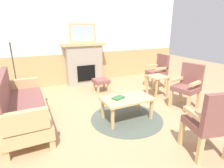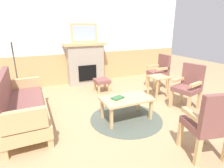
{
  "view_description": "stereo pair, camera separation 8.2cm",
  "coord_description": "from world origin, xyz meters",
  "px_view_note": "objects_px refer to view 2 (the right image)",
  "views": [
    {
      "loc": [
        -1.62,
        -3.0,
        1.74
      ],
      "look_at": [
        0.0,
        0.35,
        0.55
      ],
      "focal_mm": 28.72,
      "sensor_mm": 36.0,
      "label": 1
    },
    {
      "loc": [
        -1.55,
        -3.03,
        1.74
      ],
      "look_at": [
        0.0,
        0.35,
        0.55
      ],
      "focal_mm": 28.72,
      "sensor_mm": 36.0,
      "label": 2
    }
  ],
  "objects_px": {
    "armchair_by_window_left": "(160,70)",
    "armchair_front_left": "(209,122)",
    "framed_picture": "(84,33)",
    "book_on_table": "(118,98)",
    "side_table": "(159,81)",
    "coffee_table": "(127,101)",
    "footstool": "(102,82)",
    "couch": "(23,106)",
    "floor_lamp_by_couch": "(11,40)",
    "armchair_near_fireplace": "(189,85)",
    "fireplace": "(86,63)"
  },
  "relations": [
    {
      "from": "couch",
      "to": "floor_lamp_by_couch",
      "type": "distance_m",
      "value": 1.71
    },
    {
      "from": "book_on_table",
      "to": "armchair_by_window_left",
      "type": "relative_size",
      "value": 0.24
    },
    {
      "from": "armchair_near_fireplace",
      "to": "framed_picture",
      "type": "bearing_deg",
      "value": 119.33
    },
    {
      "from": "couch",
      "to": "armchair_by_window_left",
      "type": "relative_size",
      "value": 1.84
    },
    {
      "from": "book_on_table",
      "to": "armchair_near_fireplace",
      "type": "bearing_deg",
      "value": -5.05
    },
    {
      "from": "couch",
      "to": "floor_lamp_by_couch",
      "type": "xyz_separation_m",
      "value": [
        -0.11,
        1.34,
        1.05
      ]
    },
    {
      "from": "armchair_front_left",
      "to": "side_table",
      "type": "bearing_deg",
      "value": 67.91
    },
    {
      "from": "couch",
      "to": "armchair_front_left",
      "type": "bearing_deg",
      "value": -40.33
    },
    {
      "from": "fireplace",
      "to": "side_table",
      "type": "height_order",
      "value": "fireplace"
    },
    {
      "from": "book_on_table",
      "to": "armchair_by_window_left",
      "type": "height_order",
      "value": "armchair_by_window_left"
    },
    {
      "from": "framed_picture",
      "to": "floor_lamp_by_couch",
      "type": "distance_m",
      "value": 2.03
    },
    {
      "from": "armchair_by_window_left",
      "to": "armchair_near_fireplace",
      "type": "bearing_deg",
      "value": -103.8
    },
    {
      "from": "armchair_near_fireplace",
      "to": "side_table",
      "type": "xyz_separation_m",
      "value": [
        -0.17,
        0.79,
        -0.1
      ]
    },
    {
      "from": "side_table",
      "to": "footstool",
      "type": "bearing_deg",
      "value": 140.26
    },
    {
      "from": "armchair_near_fireplace",
      "to": "armchair_front_left",
      "type": "bearing_deg",
      "value": -128.01
    },
    {
      "from": "side_table",
      "to": "armchair_by_window_left",
      "type": "bearing_deg",
      "value": 49.56
    },
    {
      "from": "armchair_by_window_left",
      "to": "armchair_front_left",
      "type": "distance_m",
      "value": 3.02
    },
    {
      "from": "book_on_table",
      "to": "armchair_near_fireplace",
      "type": "height_order",
      "value": "armchair_near_fireplace"
    },
    {
      "from": "fireplace",
      "to": "side_table",
      "type": "relative_size",
      "value": 2.36
    },
    {
      "from": "armchair_near_fireplace",
      "to": "side_table",
      "type": "relative_size",
      "value": 1.78
    },
    {
      "from": "book_on_table",
      "to": "armchair_front_left",
      "type": "relative_size",
      "value": 0.24
    },
    {
      "from": "armchair_near_fireplace",
      "to": "footstool",
      "type": "bearing_deg",
      "value": 127.23
    },
    {
      "from": "fireplace",
      "to": "couch",
      "type": "height_order",
      "value": "fireplace"
    },
    {
      "from": "framed_picture",
      "to": "book_on_table",
      "type": "height_order",
      "value": "framed_picture"
    },
    {
      "from": "framed_picture",
      "to": "couch",
      "type": "bearing_deg",
      "value": -130.73
    },
    {
      "from": "couch",
      "to": "armchair_near_fireplace",
      "type": "height_order",
      "value": "same"
    },
    {
      "from": "couch",
      "to": "book_on_table",
      "type": "xyz_separation_m",
      "value": [
        1.65,
        -0.48,
        0.06
      ]
    },
    {
      "from": "coffee_table",
      "to": "side_table",
      "type": "bearing_deg",
      "value": 27.77
    },
    {
      "from": "coffee_table",
      "to": "side_table",
      "type": "xyz_separation_m",
      "value": [
        1.32,
        0.69,
        0.05
      ]
    },
    {
      "from": "armchair_front_left",
      "to": "side_table",
      "type": "xyz_separation_m",
      "value": [
        0.85,
        2.1,
        -0.1
      ]
    },
    {
      "from": "footstool",
      "to": "framed_picture",
      "type": "bearing_deg",
      "value": 100.7
    },
    {
      "from": "coffee_table",
      "to": "armchair_front_left",
      "type": "height_order",
      "value": "armchair_front_left"
    },
    {
      "from": "framed_picture",
      "to": "armchair_front_left",
      "type": "bearing_deg",
      "value": -82.94
    },
    {
      "from": "fireplace",
      "to": "book_on_table",
      "type": "xyz_separation_m",
      "value": [
        -0.14,
        -2.55,
        -0.2
      ]
    },
    {
      "from": "armchair_near_fireplace",
      "to": "book_on_table",
      "type": "bearing_deg",
      "value": 174.95
    },
    {
      "from": "book_on_table",
      "to": "armchair_front_left",
      "type": "xyz_separation_m",
      "value": [
        0.63,
        -1.45,
        0.08
      ]
    },
    {
      "from": "armchair_by_window_left",
      "to": "book_on_table",
      "type": "bearing_deg",
      "value": -148.02
    },
    {
      "from": "armchair_by_window_left",
      "to": "floor_lamp_by_couch",
      "type": "bearing_deg",
      "value": 171.29
    },
    {
      "from": "coffee_table",
      "to": "armchair_by_window_left",
      "type": "relative_size",
      "value": 0.98
    },
    {
      "from": "armchair_by_window_left",
      "to": "side_table",
      "type": "bearing_deg",
      "value": -130.44
    },
    {
      "from": "armchair_by_window_left",
      "to": "side_table",
      "type": "height_order",
      "value": "armchair_by_window_left"
    },
    {
      "from": "armchair_near_fireplace",
      "to": "armchair_by_window_left",
      "type": "bearing_deg",
      "value": 76.2
    },
    {
      "from": "footstool",
      "to": "couch",
      "type": "bearing_deg",
      "value": -149.92
    },
    {
      "from": "side_table",
      "to": "coffee_table",
      "type": "bearing_deg",
      "value": -152.23
    },
    {
      "from": "fireplace",
      "to": "floor_lamp_by_couch",
      "type": "relative_size",
      "value": 0.77
    },
    {
      "from": "armchair_by_window_left",
      "to": "framed_picture",
      "type": "bearing_deg",
      "value": 144.86
    },
    {
      "from": "book_on_table",
      "to": "side_table",
      "type": "distance_m",
      "value": 1.62
    },
    {
      "from": "armchair_by_window_left",
      "to": "side_table",
      "type": "relative_size",
      "value": 1.78
    },
    {
      "from": "framed_picture",
      "to": "couch",
      "type": "distance_m",
      "value": 2.97
    },
    {
      "from": "fireplace",
      "to": "coffee_table",
      "type": "xyz_separation_m",
      "value": [
        0.03,
        -2.6,
        -0.27
      ]
    }
  ]
}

